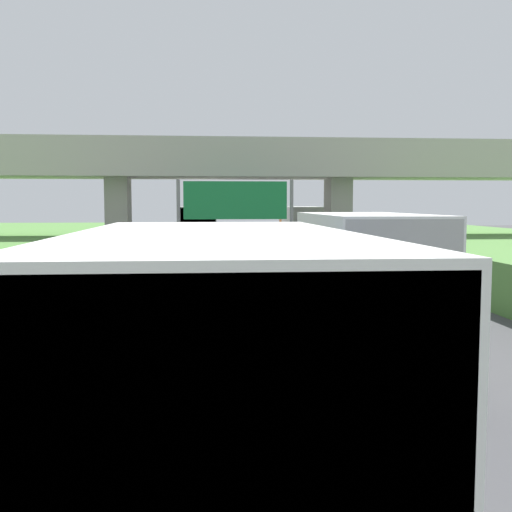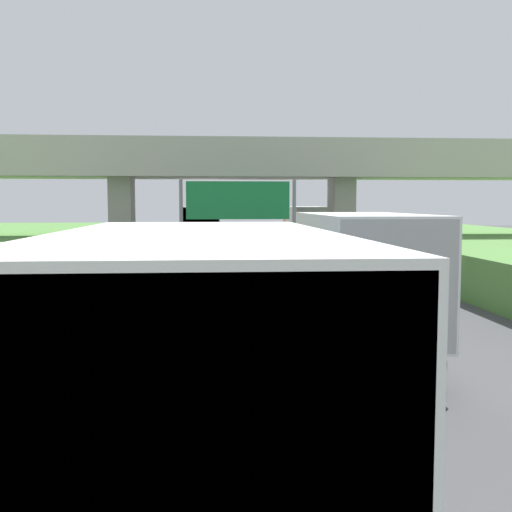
{
  "view_description": "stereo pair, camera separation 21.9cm",
  "coord_description": "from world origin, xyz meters",
  "px_view_note": "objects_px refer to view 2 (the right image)",
  "views": [
    {
      "loc": [
        -1.74,
        1.9,
        3.68
      ],
      "look_at": [
        0.0,
        21.2,
        2.0
      ],
      "focal_mm": 42.92,
      "sensor_mm": 36.0,
      "label": 1
    },
    {
      "loc": [
        -1.53,
        1.88,
        3.68
      ],
      "look_at": [
        0.0,
        21.2,
        2.0
      ],
      "focal_mm": 42.92,
      "sensor_mm": 36.0,
      "label": 2
    }
  ],
  "objects_px": {
    "construction_barrel_5": "(89,277)",
    "truck_blue": "(198,378)",
    "truck_orange": "(305,228)",
    "construction_barrel_4": "(69,292)",
    "car_red": "(203,239)",
    "construction_barrel_3": "(27,315)",
    "speed_limit_sign": "(451,263)",
    "truck_silver": "(202,229)",
    "overhead_highway_sign": "(238,206)",
    "truck_black": "(354,277)"
  },
  "relations": [
    {
      "from": "speed_limit_sign",
      "to": "construction_barrel_5",
      "type": "relative_size",
      "value": 2.48
    },
    {
      "from": "construction_barrel_5",
      "to": "truck_black",
      "type": "bearing_deg",
      "value": -55.76
    },
    {
      "from": "truck_orange",
      "to": "construction_barrel_3",
      "type": "bearing_deg",
      "value": -116.06
    },
    {
      "from": "truck_blue",
      "to": "construction_barrel_3",
      "type": "relative_size",
      "value": 8.11
    },
    {
      "from": "speed_limit_sign",
      "to": "construction_barrel_4",
      "type": "height_order",
      "value": "speed_limit_sign"
    },
    {
      "from": "car_red",
      "to": "construction_barrel_3",
      "type": "height_order",
      "value": "car_red"
    },
    {
      "from": "truck_blue",
      "to": "truck_silver",
      "type": "distance_m",
      "value": 34.96
    },
    {
      "from": "truck_blue",
      "to": "construction_barrel_5",
      "type": "bearing_deg",
      "value": 103.61
    },
    {
      "from": "overhead_highway_sign",
      "to": "truck_orange",
      "type": "bearing_deg",
      "value": 65.53
    },
    {
      "from": "speed_limit_sign",
      "to": "car_red",
      "type": "xyz_separation_m",
      "value": [
        -9.3,
        26.52,
        -0.62
      ]
    },
    {
      "from": "construction_barrel_5",
      "to": "speed_limit_sign",
      "type": "bearing_deg",
      "value": -19.95
    },
    {
      "from": "overhead_highway_sign",
      "to": "truck_orange",
      "type": "xyz_separation_m",
      "value": [
        5.25,
        11.54,
        -1.61
      ]
    },
    {
      "from": "overhead_highway_sign",
      "to": "construction_barrel_5",
      "type": "bearing_deg",
      "value": -149.72
    },
    {
      "from": "speed_limit_sign",
      "to": "truck_blue",
      "type": "xyz_separation_m",
      "value": [
        -9.03,
        -15.78,
        0.46
      ]
    },
    {
      "from": "truck_black",
      "to": "construction_barrel_4",
      "type": "distance_m",
      "value": 11.87
    },
    {
      "from": "car_red",
      "to": "construction_barrel_3",
      "type": "relative_size",
      "value": 4.56
    },
    {
      "from": "car_red",
      "to": "construction_barrel_4",
      "type": "distance_m",
      "value": 26.35
    },
    {
      "from": "car_red",
      "to": "construction_barrel_5",
      "type": "relative_size",
      "value": 4.56
    },
    {
      "from": "construction_barrel_4",
      "to": "truck_black",
      "type": "bearing_deg",
      "value": -43.8
    },
    {
      "from": "truck_orange",
      "to": "car_red",
      "type": "relative_size",
      "value": 1.78
    },
    {
      "from": "overhead_highway_sign",
      "to": "construction_barrel_3",
      "type": "bearing_deg",
      "value": -117.45
    },
    {
      "from": "truck_black",
      "to": "construction_barrel_5",
      "type": "xyz_separation_m",
      "value": [
        -8.63,
        12.68,
        -1.47
      ]
    },
    {
      "from": "truck_blue",
      "to": "truck_black",
      "type": "bearing_deg",
      "value": 66.51
    },
    {
      "from": "speed_limit_sign",
      "to": "construction_barrel_5",
      "type": "distance_m",
      "value": 15.02
    },
    {
      "from": "construction_barrel_4",
      "to": "speed_limit_sign",
      "type": "bearing_deg",
      "value": -2.41
    },
    {
      "from": "truck_blue",
      "to": "construction_barrel_4",
      "type": "distance_m",
      "value": 17.15
    },
    {
      "from": "construction_barrel_5",
      "to": "truck_blue",
      "type": "bearing_deg",
      "value": -76.39
    },
    {
      "from": "truck_blue",
      "to": "truck_black",
      "type": "distance_m",
      "value": 8.96
    },
    {
      "from": "construction_barrel_4",
      "to": "truck_silver",
      "type": "bearing_deg",
      "value": 76.04
    },
    {
      "from": "truck_blue",
      "to": "construction_barrel_4",
      "type": "xyz_separation_m",
      "value": [
        -4.93,
        16.36,
        -1.47
      ]
    },
    {
      "from": "truck_black",
      "to": "construction_barrel_3",
      "type": "height_order",
      "value": "truck_black"
    },
    {
      "from": "truck_blue",
      "to": "construction_barrel_4",
      "type": "relative_size",
      "value": 8.11
    },
    {
      "from": "truck_black",
      "to": "truck_orange",
      "type": "xyz_separation_m",
      "value": [
        3.31,
        28.11,
        0.0
      ]
    },
    {
      "from": "truck_blue",
      "to": "truck_orange",
      "type": "height_order",
      "value": "same"
    },
    {
      "from": "truck_black",
      "to": "car_red",
      "type": "bearing_deg",
      "value": 96.43
    },
    {
      "from": "overhead_highway_sign",
      "to": "construction_barrel_4",
      "type": "height_order",
      "value": "overhead_highway_sign"
    },
    {
      "from": "truck_silver",
      "to": "construction_barrel_3",
      "type": "distance_m",
      "value": 23.66
    },
    {
      "from": "truck_orange",
      "to": "construction_barrel_5",
      "type": "height_order",
      "value": "truck_orange"
    },
    {
      "from": "truck_orange",
      "to": "construction_barrel_4",
      "type": "height_order",
      "value": "truck_orange"
    },
    {
      "from": "truck_silver",
      "to": "construction_barrel_5",
      "type": "relative_size",
      "value": 8.11
    },
    {
      "from": "overhead_highway_sign",
      "to": "construction_barrel_3",
      "type": "distance_m",
      "value": 14.92
    },
    {
      "from": "truck_orange",
      "to": "construction_barrel_5",
      "type": "relative_size",
      "value": 8.11
    },
    {
      "from": "speed_limit_sign",
      "to": "truck_orange",
      "type": "bearing_deg",
      "value": 95.97
    },
    {
      "from": "overhead_highway_sign",
      "to": "construction_barrel_4",
      "type": "distance_m",
      "value": 11.12
    },
    {
      "from": "car_red",
      "to": "construction_barrel_3",
      "type": "xyz_separation_m",
      "value": [
        -4.83,
        -30.46,
        -0.4
      ]
    },
    {
      "from": "truck_orange",
      "to": "construction_barrel_3",
      "type": "distance_m",
      "value": 27.3
    },
    {
      "from": "truck_silver",
      "to": "overhead_highway_sign",
      "type": "bearing_deg",
      "value": -79.21
    },
    {
      "from": "truck_blue",
      "to": "truck_orange",
      "type": "xyz_separation_m",
      "value": [
        6.88,
        36.33,
        0.0
      ]
    },
    {
      "from": "speed_limit_sign",
      "to": "construction_barrel_5",
      "type": "xyz_separation_m",
      "value": [
        -14.09,
        5.11,
        -1.02
      ]
    },
    {
      "from": "overhead_highway_sign",
      "to": "construction_barrel_5",
      "type": "relative_size",
      "value": 6.53
    }
  ]
}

